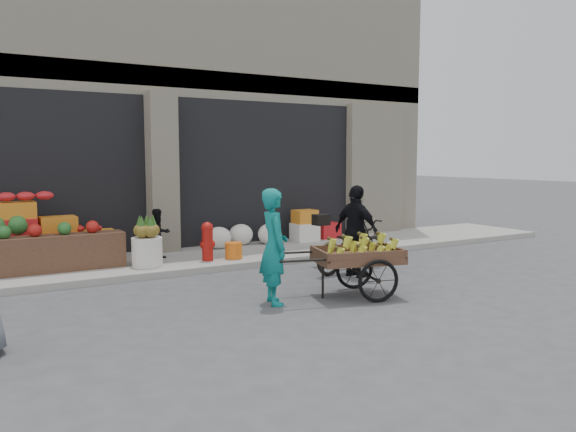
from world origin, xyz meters
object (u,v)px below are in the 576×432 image
banana_cart (355,254)px  cyclist (356,231)px  bicycle (351,246)px  seated_person (159,234)px  orange_bucket (234,250)px  vendor_woman (274,247)px  pineapple_bin (147,252)px  fire_hydrant (207,240)px

banana_cart → cyclist: bearing=66.3°
bicycle → cyclist: size_ratio=1.11×
seated_person → banana_cart: (1.69, -3.74, 0.03)m
seated_person → banana_cart: seated_person is taller
orange_bucket → bicycle: 2.21m
seated_person → cyclist: (2.53, -2.69, 0.18)m
banana_cart → vendor_woman: vendor_woman is taller
banana_cart → bicycle: bearing=69.3°
orange_bucket → banana_cart: 3.10m
pineapple_bin → orange_bucket: (1.60, -0.10, -0.10)m
bicycle → cyclist: cyclist is taller
orange_bucket → vendor_woman: bearing=-104.2°
fire_hydrant → vendor_woman: (-0.21, -2.86, 0.29)m
banana_cart → cyclist: (0.83, 1.05, 0.15)m
orange_bucket → cyclist: size_ratio=0.21×
pineapple_bin → fire_hydrant: size_ratio=0.73×
pineapple_bin → banana_cart: 3.78m
fire_hydrant → cyclist: cyclist is taller
seated_person → cyclist: 3.69m
cyclist → vendor_woman: bearing=100.8°
seated_person → banana_cart: 4.10m
vendor_woman → bicycle: (2.24, 1.23, -0.34)m
seated_person → pineapple_bin: bearing=-133.7°
fire_hydrant → banana_cart: size_ratio=0.33×
pineapple_bin → banana_cart: (2.09, -3.14, 0.25)m
fire_hydrant → banana_cart: bearing=-72.2°
seated_person → cyclist: bearing=-56.8°
orange_bucket → bicycle: bicycle is taller
fire_hydrant → vendor_woman: size_ratio=0.45×
pineapple_bin → orange_bucket: pineapple_bin is taller
banana_cart → bicycle: (1.03, 1.45, -0.17)m
pineapple_bin → vendor_woman: 3.08m
vendor_woman → bicycle: vendor_woman is taller
fire_hydrant → banana_cart: 3.25m
fire_hydrant → vendor_woman: bearing=-94.2°
vendor_woman → cyclist: vendor_woman is taller
fire_hydrant → cyclist: bearing=-48.1°
orange_bucket → seated_person: seated_person is taller
seated_person → banana_cart: size_ratio=0.43×
fire_hydrant → banana_cart: (0.99, -3.09, 0.12)m
banana_cart → seated_person: bearing=129.1°
pineapple_bin → seated_person: seated_person is taller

